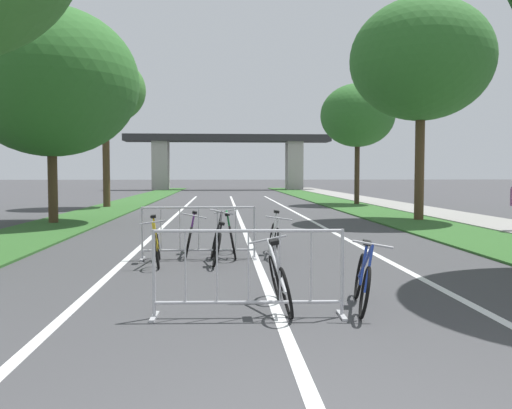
# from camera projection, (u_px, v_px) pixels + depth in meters

# --- Properties ---
(grass_verge_left) EXTENTS (2.62, 65.98, 0.05)m
(grass_verge_left) POSITION_uv_depth(u_px,v_px,m) (124.00, 205.00, 29.61)
(grass_verge_left) COLOR #2D5B26
(grass_verge_left) RESTS_ON ground
(grass_verge_right) EXTENTS (2.62, 65.98, 0.05)m
(grass_verge_right) POSITION_uv_depth(u_px,v_px,m) (342.00, 204.00, 30.35)
(grass_verge_right) COLOR #2D5B26
(grass_verge_right) RESTS_ON ground
(sidewalk_path_right) EXTENTS (2.34, 65.98, 0.08)m
(sidewalk_path_right) POSITION_uv_depth(u_px,v_px,m) (386.00, 203.00, 30.51)
(sidewalk_path_right) COLOR gray
(sidewalk_path_right) RESTS_ON ground
(lane_stripe_center) EXTENTS (0.14, 38.17, 0.01)m
(lane_stripe_center) POSITION_uv_depth(u_px,v_px,m) (238.00, 216.00, 22.10)
(lane_stripe_center) COLOR silver
(lane_stripe_center) RESTS_ON ground
(lane_stripe_right_lane) EXTENTS (0.14, 38.17, 0.01)m
(lane_stripe_right_lane) POSITION_uv_depth(u_px,v_px,m) (301.00, 215.00, 22.26)
(lane_stripe_right_lane) COLOR silver
(lane_stripe_right_lane) RESTS_ON ground
(lane_stripe_left_lane) EXTENTS (0.14, 38.17, 0.01)m
(lane_stripe_left_lane) POSITION_uv_depth(u_px,v_px,m) (175.00, 216.00, 21.94)
(lane_stripe_left_lane) COLOR silver
(lane_stripe_left_lane) RESTS_ON ground
(overpass_bridge) EXTENTS (21.26, 3.01, 5.72)m
(overpass_bridge) POSITION_uv_depth(u_px,v_px,m) (228.00, 151.00, 57.19)
(overpass_bridge) COLOR #2D2D30
(overpass_bridge) RESTS_ON ground
(tree_left_pine_near) EXTENTS (5.84, 5.84, 7.24)m
(tree_left_pine_near) POSITION_uv_depth(u_px,v_px,m) (51.00, 82.00, 18.34)
(tree_left_pine_near) COLOR #4C3823
(tree_left_pine_near) RESTS_ON ground
(tree_left_oak_near) EXTENTS (3.97, 3.97, 7.52)m
(tree_left_oak_near) POSITION_uv_depth(u_px,v_px,m) (105.00, 91.00, 27.13)
(tree_left_oak_near) COLOR #4C3823
(tree_left_oak_near) RESTS_ON ground
(tree_right_oak_mid) EXTENTS (5.05, 5.05, 7.88)m
(tree_right_oak_mid) POSITION_uv_depth(u_px,v_px,m) (421.00, 60.00, 19.48)
(tree_right_oak_mid) COLOR #4C3823
(tree_right_oak_mid) RESTS_ON ground
(tree_right_maple_mid) EXTENTS (4.02, 4.02, 6.57)m
(tree_right_maple_mid) POSITION_uv_depth(u_px,v_px,m) (358.00, 116.00, 29.79)
(tree_right_maple_mid) COLOR #3D2D1E
(tree_right_maple_mid) RESTS_ON ground
(crowd_barrier_nearest) EXTENTS (2.30, 0.52, 1.05)m
(crowd_barrier_nearest) POSITION_uv_depth(u_px,v_px,m) (248.00, 274.00, 6.48)
(crowd_barrier_nearest) COLOR #ADADB2
(crowd_barrier_nearest) RESTS_ON ground
(crowd_barrier_second) EXTENTS (2.29, 0.45, 1.05)m
(crowd_barrier_second) POSITION_uv_depth(u_px,v_px,m) (199.00, 233.00, 10.92)
(crowd_barrier_second) COLOR #ADADB2
(crowd_barrier_second) RESTS_ON ground
(bicycle_blue_0) EXTENTS (0.47, 1.66, 0.93)m
(bicycle_blue_0) POSITION_uv_depth(u_px,v_px,m) (362.00, 280.00, 6.93)
(bicycle_blue_0) COLOR black
(bicycle_blue_0) RESTS_ON ground
(bicycle_white_1) EXTENTS (0.54, 1.65, 0.93)m
(bicycle_white_1) POSITION_uv_depth(u_px,v_px,m) (274.00, 238.00, 11.38)
(bicycle_white_1) COLOR black
(bicycle_white_1) RESTS_ON ground
(bicycle_purple_2) EXTENTS (0.50, 1.68, 0.92)m
(bicycle_purple_2) POSITION_uv_depth(u_px,v_px,m) (190.00, 238.00, 11.52)
(bicycle_purple_2) COLOR black
(bicycle_purple_2) RESTS_ON ground
(bicycle_green_3) EXTENTS (0.52, 1.71, 0.96)m
(bicycle_green_3) POSITION_uv_depth(u_px,v_px,m) (232.00, 238.00, 11.33)
(bicycle_green_3) COLOR black
(bicycle_green_3) RESTS_ON ground
(bicycle_silver_4) EXTENTS (0.50, 1.63, 0.91)m
(bicycle_silver_4) POSITION_uv_depth(u_px,v_px,m) (279.00, 281.00, 6.88)
(bicycle_silver_4) COLOR black
(bicycle_silver_4) RESTS_ON ground
(bicycle_black_5) EXTENTS (0.47, 1.71, 1.00)m
(bicycle_black_5) POSITION_uv_depth(u_px,v_px,m) (216.00, 244.00, 10.43)
(bicycle_black_5) COLOR black
(bicycle_black_5) RESTS_ON ground
(bicycle_yellow_6) EXTENTS (0.44, 1.70, 0.91)m
(bicycle_yellow_6) POSITION_uv_depth(u_px,v_px,m) (157.00, 245.00, 10.31)
(bicycle_yellow_6) COLOR black
(bicycle_yellow_6) RESTS_ON ground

